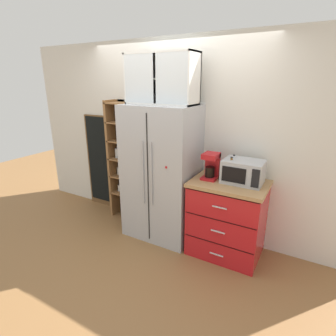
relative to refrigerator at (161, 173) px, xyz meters
name	(u,v)px	position (x,y,z in m)	size (l,w,h in m)	color
ground_plane	(160,233)	(0.00, -0.04, -0.88)	(10.71, 10.71, 0.00)	olive
wall_back_cream	(175,138)	(0.00, 0.36, 0.40)	(5.01, 0.10, 2.55)	silver
refrigerator	(161,173)	(0.00, 0.00, 0.00)	(0.91, 0.64, 1.75)	#ADAFB5
pantry_shelf_column	(128,160)	(-0.73, 0.23, 0.02)	(0.51, 0.32, 1.77)	brown
counter_cabinet	(227,218)	(0.91, 0.01, -0.41)	(0.85, 0.64, 0.93)	red
microwave	(243,172)	(1.03, 0.06, 0.18)	(0.44, 0.33, 0.26)	#ADAFB5
coffee_maker	(211,166)	(0.67, 0.01, 0.20)	(0.17, 0.20, 0.31)	red
mug_navy	(230,178)	(0.91, 0.01, 0.09)	(0.12, 0.08, 0.08)	navy
mug_charcoal	(229,179)	(0.91, -0.02, 0.10)	(0.12, 0.09, 0.10)	#2D2D33
bottle_amber	(231,171)	(0.91, 0.02, 0.18)	(0.06, 0.06, 0.29)	brown
bottle_clear	(233,168)	(0.91, 0.11, 0.18)	(0.06, 0.06, 0.30)	silver
upper_cabinet	(163,79)	(0.00, 0.05, 1.16)	(0.87, 0.32, 0.58)	silver
chalkboard_menu	(102,162)	(-1.30, 0.29, -0.12)	(0.60, 0.04, 1.51)	brown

